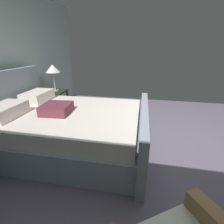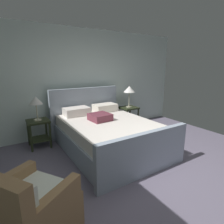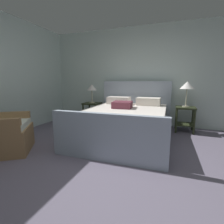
{
  "view_description": "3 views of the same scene",
  "coord_description": "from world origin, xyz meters",
  "px_view_note": "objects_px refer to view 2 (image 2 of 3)",
  "views": [
    {
      "loc": [
        -2.38,
        0.39,
        1.53
      ],
      "look_at": [
        -0.23,
        0.82,
        0.66
      ],
      "focal_mm": 26.03,
      "sensor_mm": 36.0,
      "label": 1
    },
    {
      "loc": [
        -2.02,
        -1.6,
        1.71
      ],
      "look_at": [
        -0.32,
        1.18,
        0.9
      ],
      "focal_mm": 29.24,
      "sensor_mm": 36.0,
      "label": 2
    },
    {
      "loc": [
        0.69,
        -1.83,
        1.18
      ],
      "look_at": [
        -0.4,
        1.18,
        0.6
      ],
      "focal_mm": 26.83,
      "sensor_mm": 36.0,
      "label": 3
    }
  ],
  "objects_px": {
    "nightstand_left": "(39,129)",
    "table_lamp_left": "(36,101)",
    "bed": "(107,133)",
    "table_lamp_right": "(129,90)",
    "armchair": "(28,213)",
    "nightstand_right": "(129,114)"
  },
  "relations": [
    {
      "from": "table_lamp_right",
      "to": "table_lamp_left",
      "type": "xyz_separation_m",
      "value": [
        -2.43,
        -0.04,
        -0.08
      ]
    },
    {
      "from": "table_lamp_left",
      "to": "nightstand_left",
      "type": "bearing_deg",
      "value": -63.43
    },
    {
      "from": "table_lamp_right",
      "to": "armchair",
      "type": "distance_m",
      "value": 3.85
    },
    {
      "from": "nightstand_right",
      "to": "nightstand_left",
      "type": "height_order",
      "value": "same"
    },
    {
      "from": "nightstand_right",
      "to": "nightstand_left",
      "type": "bearing_deg",
      "value": -179.14
    },
    {
      "from": "armchair",
      "to": "bed",
      "type": "bearing_deg",
      "value": 40.51
    },
    {
      "from": "nightstand_right",
      "to": "armchair",
      "type": "xyz_separation_m",
      "value": [
        -2.95,
        -2.36,
        -0.06
      ]
    },
    {
      "from": "bed",
      "to": "table_lamp_left",
      "type": "relative_size",
      "value": 4.63
    },
    {
      "from": "nightstand_left",
      "to": "table_lamp_left",
      "type": "distance_m",
      "value": 0.61
    },
    {
      "from": "nightstand_right",
      "to": "table_lamp_left",
      "type": "relative_size",
      "value": 1.17
    },
    {
      "from": "table_lamp_right",
      "to": "armchair",
      "type": "bearing_deg",
      "value": -141.31
    },
    {
      "from": "nightstand_right",
      "to": "table_lamp_right",
      "type": "bearing_deg",
      "value": 63.43
    },
    {
      "from": "nightstand_right",
      "to": "table_lamp_right",
      "type": "relative_size",
      "value": 1.01
    },
    {
      "from": "nightstand_right",
      "to": "nightstand_left",
      "type": "xyz_separation_m",
      "value": [
        -2.43,
        -0.04,
        0.0
      ]
    },
    {
      "from": "bed",
      "to": "armchair",
      "type": "xyz_separation_m",
      "value": [
        -1.73,
        -1.48,
        0.0
      ]
    },
    {
      "from": "nightstand_left",
      "to": "armchair",
      "type": "height_order",
      "value": "armchair"
    },
    {
      "from": "bed",
      "to": "armchair",
      "type": "relative_size",
      "value": 2.36
    },
    {
      "from": "table_lamp_left",
      "to": "armchair",
      "type": "height_order",
      "value": "table_lamp_left"
    },
    {
      "from": "nightstand_right",
      "to": "armchair",
      "type": "bearing_deg",
      "value": -141.31
    },
    {
      "from": "table_lamp_right",
      "to": "nightstand_left",
      "type": "height_order",
      "value": "table_lamp_right"
    },
    {
      "from": "nightstand_left",
      "to": "table_lamp_left",
      "type": "height_order",
      "value": "table_lamp_left"
    },
    {
      "from": "bed",
      "to": "table_lamp_left",
      "type": "bearing_deg",
      "value": 145.11
    }
  ]
}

